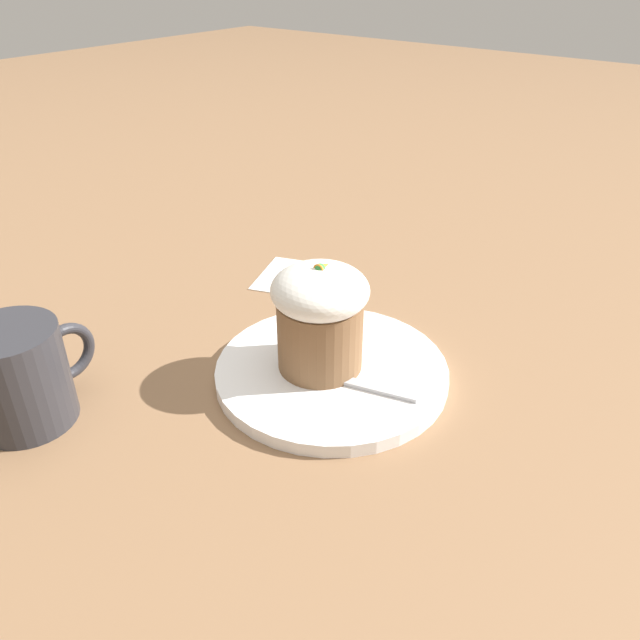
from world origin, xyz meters
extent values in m
plane|color=#846042|center=(0.00, 0.00, 0.00)|extent=(4.00, 4.00, 0.00)
cylinder|color=white|center=(0.00, 0.00, 0.01)|extent=(0.22, 0.22, 0.01)
cylinder|color=brown|center=(-0.01, 0.01, 0.05)|extent=(0.08, 0.08, 0.07)
ellipsoid|color=white|center=(-0.01, 0.01, 0.09)|extent=(0.09, 0.09, 0.04)
cone|color=orange|center=(0.00, 0.01, 0.11)|extent=(0.02, 0.01, 0.01)
sphere|color=green|center=(-0.01, 0.01, 0.11)|extent=(0.01, 0.01, 0.01)
cube|color=#B7B7BC|center=(-0.01, -0.05, 0.01)|extent=(0.03, 0.09, 0.00)
ellipsoid|color=#B7B7BC|center=(-0.02, 0.01, 0.02)|extent=(0.04, 0.05, 0.01)
cylinder|color=#2D2D33|center=(-0.21, 0.17, 0.04)|extent=(0.08, 0.08, 0.09)
torus|color=#2D2D33|center=(-0.16, 0.17, 0.04)|extent=(0.05, 0.01, 0.05)
cube|color=white|center=(0.13, 0.16, 0.00)|extent=(0.11, 0.10, 0.00)
camera|label=1|loc=(-0.38, -0.28, 0.35)|focal=35.00mm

